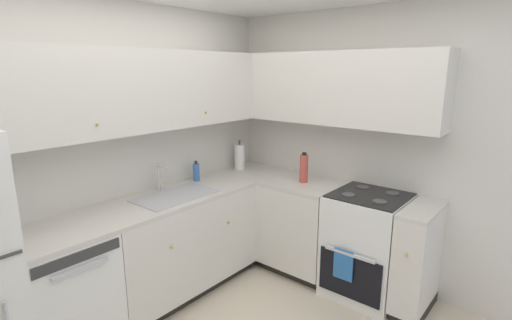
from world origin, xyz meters
TOP-DOWN VIEW (x-y plane):
  - wall_back at (0.00, 1.52)m, footprint 3.55×0.05m
  - wall_right at (1.75, 0.00)m, footprint 0.05×3.09m
  - dishwasher at (-0.61, 1.19)m, footprint 0.60×0.63m
  - lower_cabinets_back at (0.41, 1.20)m, footprint 1.43×0.62m
  - countertop_back at (0.41, 1.19)m, footprint 2.63×0.60m
  - lower_cabinets_right at (1.43, 0.27)m, footprint 0.62×1.57m
  - countertop_right at (1.43, 0.27)m, footprint 0.60×1.57m
  - oven_range at (1.44, -0.12)m, footprint 0.68×0.62m
  - upper_cabinets_back at (0.25, 1.33)m, footprint 2.31×0.34m
  - upper_cabinets_right at (1.57, 0.44)m, footprint 0.32×2.12m
  - sink at (0.38, 1.16)m, footprint 0.69×0.40m
  - faucet at (0.38, 1.37)m, footprint 0.07×0.16m
  - soap_bottle at (0.80, 1.37)m, footprint 0.06×0.06m
  - paper_towel_roll at (1.41, 1.35)m, footprint 0.11×0.11m
  - oil_bottle at (1.43, 0.55)m, footprint 0.08×0.08m

SIDE VIEW (x-z plane):
  - dishwasher at x=-0.61m, z-range 0.00..0.88m
  - lower_cabinets_right at x=1.43m, z-range 0.00..0.88m
  - lower_cabinets_back at x=0.41m, z-range 0.00..0.88m
  - oven_range at x=1.44m, z-range -0.07..1.00m
  - sink at x=0.38m, z-range 0.83..0.92m
  - countertop_back at x=0.41m, z-range 0.88..0.92m
  - countertop_right at x=1.43m, z-range 0.88..0.92m
  - soap_bottle at x=0.80m, z-range 0.90..1.10m
  - paper_towel_roll at x=1.41m, z-range 0.89..1.21m
  - oil_bottle at x=1.43m, z-range 0.91..1.20m
  - faucet at x=0.38m, z-range 0.94..1.18m
  - wall_back at x=0.00m, z-range 0.00..2.51m
  - wall_right at x=1.75m, z-range 0.00..2.51m
  - upper_cabinets_back at x=0.25m, z-range 1.48..2.12m
  - upper_cabinets_right at x=1.57m, z-range 1.48..2.12m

